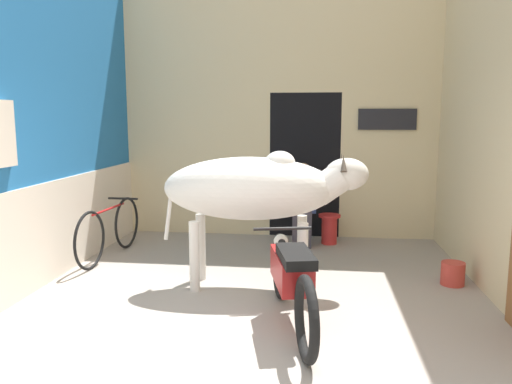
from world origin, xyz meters
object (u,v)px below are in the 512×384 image
object	(u,v)px
shopkeeper_seated	(303,203)
bucket	(453,274)
motorcycle_near	(291,277)
plastic_stool	(329,228)
bicycle	(110,230)
cow	(257,189)

from	to	relation	value
shopkeeper_seated	bucket	size ratio (longest dim) A/B	4.67
bucket	motorcycle_near	bearing A→B (deg)	-143.12
shopkeeper_seated	plastic_stool	size ratio (longest dim) A/B	2.75
motorcycle_near	shopkeeper_seated	world-z (taller)	shopkeeper_seated
plastic_stool	bucket	distance (m)	2.16
bicycle	plastic_stool	world-z (taller)	bicycle
cow	motorcycle_near	world-z (taller)	cow
cow	bucket	xyz separation A→B (m)	(2.19, 0.31, -0.96)
motorcycle_near	bicycle	bearing A→B (deg)	143.04
shopkeeper_seated	plastic_stool	xyz separation A→B (m)	(0.40, 0.16, -0.40)
cow	motorcycle_near	size ratio (longest dim) A/B	1.11
bucket	plastic_stool	bearing A→B (deg)	128.51
motorcycle_near	bucket	xyz separation A→B (m)	(1.75, 1.32, -0.32)
shopkeeper_seated	bucket	xyz separation A→B (m)	(1.74, -1.53, -0.51)
shopkeeper_seated	cow	bearing A→B (deg)	-103.70
cow	plastic_stool	xyz separation A→B (m)	(0.84, 2.00, -0.86)
motorcycle_near	shopkeeper_seated	distance (m)	2.85
plastic_stool	bucket	size ratio (longest dim) A/B	1.70
motorcycle_near	cow	bearing A→B (deg)	113.26
motorcycle_near	shopkeeper_seated	size ratio (longest dim) A/B	1.67
plastic_stool	cow	bearing A→B (deg)	-112.93
plastic_stool	bucket	bearing A→B (deg)	-51.49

